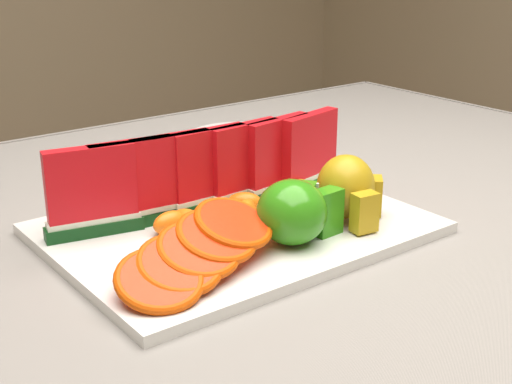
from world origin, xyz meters
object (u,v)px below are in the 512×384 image
Objects in this scene: apple_cluster at (296,211)px; side_plate at (241,138)px; platter at (236,228)px; pear_cluster at (349,189)px.

side_plate is at bearing 61.39° from apple_cluster.
apple_cluster is at bearing -73.25° from platter.
platter is 0.38m from side_plate.
pear_cluster reaches higher than side_plate.
side_plate is (0.23, 0.30, -0.00)m from platter.
pear_cluster is (0.11, -0.07, 0.04)m from platter.
pear_cluster reaches higher than apple_cluster.
platter is 4.47× the size of pear_cluster.
apple_cluster is (0.02, -0.08, 0.04)m from platter.
side_plate is at bearing 52.86° from platter.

